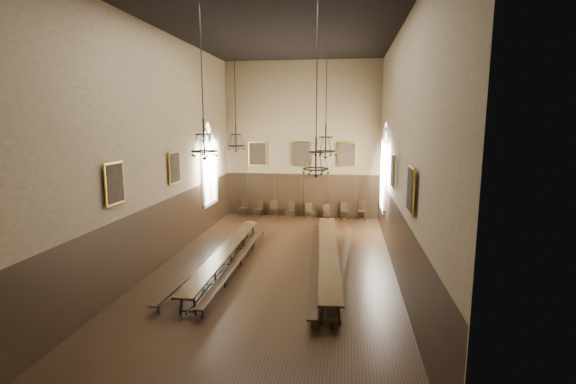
% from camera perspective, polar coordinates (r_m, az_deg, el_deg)
% --- Properties ---
extents(floor, '(9.00, 18.00, 0.02)m').
position_cam_1_polar(floor, '(16.37, -1.64, -10.27)').
color(floor, black).
rests_on(floor, ground).
extents(ceiling, '(9.00, 18.00, 0.02)m').
position_cam_1_polar(ceiling, '(15.79, -1.81, 22.24)').
color(ceiling, black).
rests_on(ceiling, ground).
extents(wall_back, '(9.00, 0.02, 9.00)m').
position_cam_1_polar(wall_back, '(24.35, 1.88, 7.09)').
color(wall_back, '#816B4F').
rests_on(wall_back, ground).
extents(wall_front, '(9.00, 0.02, 9.00)m').
position_cam_1_polar(wall_front, '(6.78, -14.67, 0.43)').
color(wall_front, '#816B4F').
rests_on(wall_front, ground).
extents(wall_left, '(0.02, 18.00, 9.00)m').
position_cam_1_polar(wall_left, '(16.80, -17.14, 5.58)').
color(wall_left, '#816B4F').
rests_on(wall_left, ground).
extents(wall_right, '(0.02, 18.00, 9.00)m').
position_cam_1_polar(wall_right, '(15.34, 15.20, 5.33)').
color(wall_right, '#816B4F').
rests_on(wall_right, ground).
extents(wainscot_panelling, '(9.00, 18.00, 2.50)m').
position_cam_1_polar(wainscot_panelling, '(15.99, -1.66, -6.02)').
color(wainscot_panelling, black).
rests_on(wainscot_panelling, floor).
extents(table_left, '(0.78, 9.12, 0.71)m').
position_cam_1_polar(table_left, '(16.45, -8.46, -8.93)').
color(table_left, black).
rests_on(table_left, floor).
extents(table_right, '(1.30, 10.18, 0.79)m').
position_cam_1_polar(table_right, '(16.21, 5.53, -9.00)').
color(table_right, black).
rests_on(table_right, floor).
extents(bench_left_outer, '(0.70, 9.20, 0.41)m').
position_cam_1_polar(bench_left_outer, '(16.71, -10.47, -9.03)').
color(bench_left_outer, black).
rests_on(bench_left_outer, floor).
extents(bench_left_inner, '(0.36, 9.70, 0.44)m').
position_cam_1_polar(bench_left_inner, '(16.54, -6.47, -9.06)').
color(bench_left_inner, black).
rests_on(bench_left_inner, floor).
extents(bench_right_inner, '(0.92, 10.17, 0.46)m').
position_cam_1_polar(bench_right_inner, '(16.11, 3.73, -9.49)').
color(bench_right_inner, black).
rests_on(bench_right_inner, floor).
extents(bench_right_outer, '(0.86, 9.59, 0.43)m').
position_cam_1_polar(bench_right_outer, '(15.91, 7.59, -9.87)').
color(bench_right_outer, black).
rests_on(bench_right_outer, floor).
extents(chair_0, '(0.51, 0.51, 1.00)m').
position_cam_1_polar(chair_0, '(25.05, -6.10, -2.58)').
color(chair_0, black).
rests_on(chair_0, floor).
extents(chair_1, '(0.52, 0.52, 0.92)m').
position_cam_1_polar(chair_1, '(24.83, -4.05, -2.72)').
color(chair_1, black).
rests_on(chair_1, floor).
extents(chair_2, '(0.51, 0.51, 0.96)m').
position_cam_1_polar(chair_2, '(24.71, -1.90, -2.73)').
color(chair_2, black).
rests_on(chair_2, floor).
extents(chair_3, '(0.50, 0.50, 0.90)m').
position_cam_1_polar(chair_3, '(24.45, 0.30, -2.90)').
color(chair_3, black).
rests_on(chair_3, floor).
extents(chair_4, '(0.49, 0.49, 0.88)m').
position_cam_1_polar(chair_4, '(24.39, 2.88, -2.95)').
color(chair_4, black).
rests_on(chair_4, floor).
extents(chair_5, '(0.45, 0.45, 0.86)m').
position_cam_1_polar(chair_5, '(24.27, 5.33, -3.07)').
color(chair_5, black).
rests_on(chair_5, floor).
extents(chair_6, '(0.49, 0.49, 0.95)m').
position_cam_1_polar(chair_6, '(24.34, 7.71, -3.01)').
color(chair_6, black).
rests_on(chair_6, floor).
extents(chair_7, '(0.48, 0.48, 1.04)m').
position_cam_1_polar(chair_7, '(24.37, 10.05, -2.99)').
color(chair_7, black).
rests_on(chair_7, floor).
extents(chandelier_back_left, '(0.77, 0.77, 4.61)m').
position_cam_1_polar(chandelier_back_left, '(18.10, -7.13, 7.34)').
color(chandelier_back_left, black).
rests_on(chandelier_back_left, ceiling).
extents(chandelier_back_right, '(0.92, 0.92, 4.84)m').
position_cam_1_polar(chandelier_back_right, '(17.73, 5.17, 6.53)').
color(chandelier_back_right, black).
rests_on(chandelier_back_right, ceiling).
extents(chandelier_front_left, '(0.82, 0.82, 4.51)m').
position_cam_1_polar(chandelier_front_left, '(13.29, -11.41, 6.80)').
color(chandelier_front_left, black).
rests_on(chandelier_front_left, ceiling).
extents(chandelier_front_right, '(0.79, 0.79, 5.02)m').
position_cam_1_polar(chandelier_front_right, '(12.78, 3.84, 4.79)').
color(chandelier_front_right, black).
rests_on(chandelier_front_right, ceiling).
extents(portrait_back_0, '(1.10, 0.12, 1.40)m').
position_cam_1_polar(portrait_back_0, '(24.69, -4.20, 5.24)').
color(portrait_back_0, gold).
rests_on(portrait_back_0, wall_back).
extents(portrait_back_1, '(1.10, 0.12, 1.40)m').
position_cam_1_polar(portrait_back_1, '(24.27, 1.84, 5.19)').
color(portrait_back_1, gold).
rests_on(portrait_back_1, wall_back).
extents(portrait_back_2, '(1.10, 0.12, 1.40)m').
position_cam_1_polar(portrait_back_2, '(24.13, 8.01, 5.08)').
color(portrait_back_2, gold).
rests_on(portrait_back_2, wall_back).
extents(portrait_left_0, '(0.12, 1.00, 1.30)m').
position_cam_1_polar(portrait_left_0, '(17.72, -15.27, 3.25)').
color(portrait_left_0, gold).
rests_on(portrait_left_0, wall_left).
extents(portrait_left_1, '(0.12, 1.00, 1.30)m').
position_cam_1_polar(portrait_left_1, '(13.73, -22.64, 1.11)').
color(portrait_left_1, gold).
rests_on(portrait_left_1, wall_left).
extents(portrait_right_0, '(0.12, 1.00, 1.30)m').
position_cam_1_polar(portrait_right_0, '(16.38, 14.20, 2.81)').
color(portrait_right_0, gold).
rests_on(portrait_right_0, wall_right).
extents(portrait_right_1, '(0.12, 1.00, 1.30)m').
position_cam_1_polar(portrait_right_1, '(11.96, 16.46, 0.31)').
color(portrait_right_1, gold).
rests_on(portrait_right_1, wall_right).
extents(window_right, '(0.20, 2.20, 4.60)m').
position_cam_1_polar(window_right, '(20.87, 13.01, 3.41)').
color(window_right, white).
rests_on(window_right, wall_right).
extents(window_left, '(0.20, 2.20, 4.60)m').
position_cam_1_polar(window_left, '(21.95, -10.74, 3.78)').
color(window_left, white).
rests_on(window_left, wall_left).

